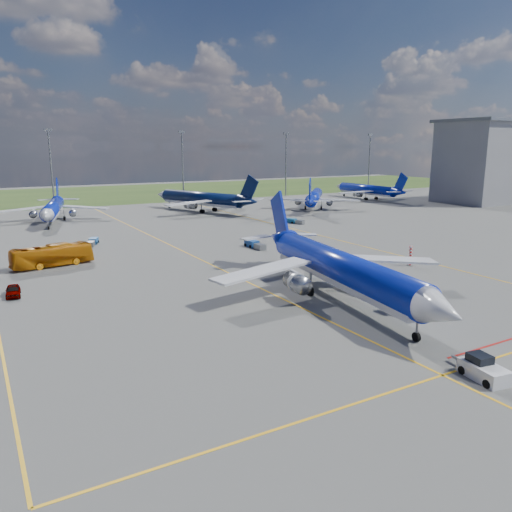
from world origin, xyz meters
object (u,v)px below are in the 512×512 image
pushback_tug (483,370)px  service_car_b (75,255)px  service_car_a (13,291)px  main_airliner (340,299)px  baggage_tug_w (255,245)px  bg_jet_ene (366,199)px  baggage_tug_c (93,242)px  apron_bus (52,256)px  warning_post (411,256)px  baggage_tug_e (294,221)px  bg_jet_nnw (54,222)px  uld_container (394,306)px  service_car_c (290,245)px  bg_jet_n (202,211)px  bg_jet_ne (314,208)px

pushback_tug → service_car_b: size_ratio=1.00×
service_car_a → service_car_b: bearing=64.5°
main_airliner → baggage_tug_w: size_ratio=7.73×
bg_jet_ene → baggage_tug_c: bg_jet_ene is taller
apron_bus → service_car_b: 5.04m
warning_post → baggage_tug_c: warning_post is taller
bg_jet_ene → baggage_tug_e: bg_jet_ene is taller
main_airliner → service_car_b: bearing=130.6°
service_car_a → bg_jet_nnw: bearing=83.1°
baggage_tug_c → baggage_tug_w: bearing=-11.7°
main_airliner → warning_post: bearing=31.0°
warning_post → service_car_b: bearing=145.6°
service_car_a → baggage_tug_e: (62.44, 31.84, -0.20)m
main_airliner → baggage_tug_e: bearing=70.2°
bg_jet_ene → uld_container: bearing=50.2°
uld_container → baggage_tug_w: (4.42, 38.54, -0.13)m
main_airliner → uld_container: main_airliner is taller
bg_jet_nnw → pushback_tug: size_ratio=6.57×
service_car_c → apron_bus: bearing=-144.3°
bg_jet_n → service_car_b: (-41.98, -45.51, 0.76)m
pushback_tug → baggage_tug_w: 54.43m
bg_jet_n → baggage_tug_c: 50.26m
uld_container → service_car_b: service_car_b is taller
service_car_c → pushback_tug: bearing=-61.9°
service_car_c → baggage_tug_c: service_car_c is taller
uld_container → apron_bus: (-29.02, 41.45, 0.94)m
bg_jet_n → service_car_c: size_ratio=9.60×
main_airliner → pushback_tug: (-3.49, -21.76, 0.73)m
bg_jet_nnw → baggage_tug_c: (1.86, -33.79, 0.51)m
bg_jet_ne → baggage_tug_w: bg_jet_ne is taller
main_airliner → service_car_b: main_airliner is taller
bg_jet_ene → main_airliner: (-81.34, -85.64, 0.00)m
bg_jet_nnw → baggage_tug_w: (26.35, -51.21, 0.57)m
service_car_a → service_car_c: (45.23, 7.62, -0.09)m
bg_jet_ene → uld_container: (-79.29, -92.42, 0.70)m
warning_post → baggage_tug_w: size_ratio=0.55×
bg_jet_nnw → pushback_tug: (16.39, -104.72, 0.73)m
service_car_a → baggage_tug_c: 32.49m
warning_post → baggage_tug_w: (-13.76, 23.63, -0.93)m
main_airliner → baggage_tug_c: bearing=119.2°
bg_jet_n → uld_container: bearing=57.9°
bg_jet_n → bg_jet_ene: size_ratio=1.10×
baggage_tug_c → uld_container: bearing=-46.6°
service_car_b → baggage_tug_w: service_car_b is taller
bg_jet_nnw → service_car_b: bg_jet_nnw is taller
bg_jet_nnw → main_airliner: (19.88, -82.97, 0.00)m
pushback_tug → bg_jet_ene: bearing=60.8°
bg_jet_n → apron_bus: (-45.80, -48.67, 1.64)m
bg_jet_ne → apron_bus: 86.30m
pushback_tug → service_car_c: bearing=82.1°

